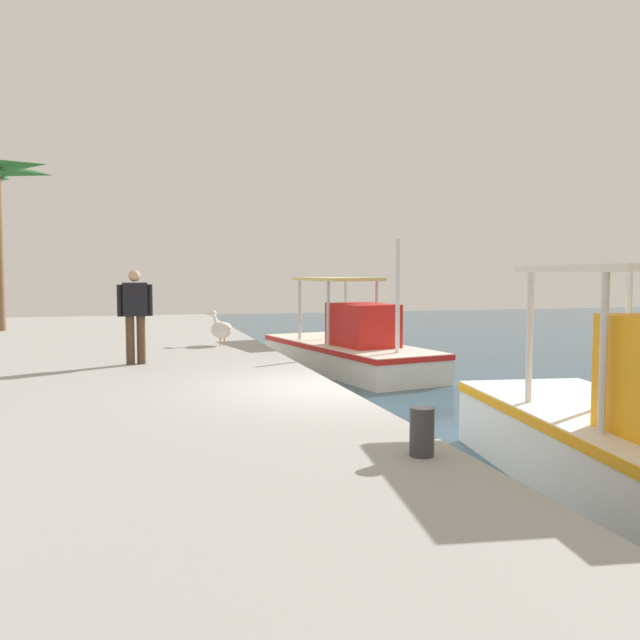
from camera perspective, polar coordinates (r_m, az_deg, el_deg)
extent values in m
cube|color=silver|center=(17.19, 2.36, -3.16)|extent=(6.43, 3.14, 0.72)
cube|color=red|center=(17.15, 2.36, -2.24)|extent=(6.48, 3.19, 0.12)
cube|color=red|center=(16.43, 3.68, -0.42)|extent=(1.92, 1.52, 1.04)
cylinder|color=silver|center=(17.99, -1.75, 0.87)|extent=(0.08, 0.08, 1.60)
cylinder|color=silver|center=(18.63, 2.19, 0.98)|extent=(0.08, 0.08, 1.60)
cylinder|color=silver|center=(16.50, 0.70, 0.57)|extent=(0.08, 0.08, 1.60)
cylinder|color=silver|center=(17.20, 4.88, 0.70)|extent=(0.08, 0.08, 1.60)
cube|color=#D8CC72|center=(17.53, 1.50, 3.52)|extent=(2.73, 1.93, 0.08)
cylinder|color=silver|center=(15.08, 6.67, 2.06)|extent=(0.10, 0.10, 2.57)
torus|color=orange|center=(16.67, 5.84, -0.36)|extent=(0.55, 0.20, 0.54)
cylinder|color=silver|center=(8.74, 17.51, -1.42)|extent=(0.08, 0.08, 1.64)
cylinder|color=silver|center=(9.40, 24.85, -1.24)|extent=(0.08, 0.08, 1.64)
cylinder|color=silver|center=(7.30, 23.11, -2.64)|extent=(0.08, 0.08, 1.64)
cube|color=silver|center=(8.30, 24.27, 4.07)|extent=(2.65, 1.73, 0.08)
cylinder|color=tan|center=(16.03, -8.20, -1.75)|extent=(0.04, 0.04, 0.22)
cylinder|color=tan|center=(15.95, -8.53, -1.78)|extent=(0.04, 0.04, 0.22)
ellipsoid|color=white|center=(16.00, -8.49, -0.86)|extent=(0.71, 0.62, 0.40)
ellipsoid|color=silver|center=(15.96, -8.38, -0.65)|extent=(0.66, 0.61, 0.28)
cylinder|color=white|center=(16.13, -8.94, -0.04)|extent=(0.21, 0.18, 0.27)
sphere|color=white|center=(16.18, -9.13, 0.54)|extent=(0.22, 0.22, 0.16)
cone|color=#F2B272|center=(16.34, -9.58, 0.50)|extent=(0.29, 0.22, 0.07)
cylinder|color=#4C3823|center=(13.04, -15.95, -1.68)|extent=(0.16, 0.16, 0.92)
cylinder|color=#4C3823|center=(13.05, -15.07, -1.66)|extent=(0.16, 0.16, 0.92)
cube|color=black|center=(12.99, -15.57, 1.72)|extent=(0.26, 0.46, 0.63)
cylinder|color=black|center=(12.98, -16.79, 1.60)|extent=(0.10, 0.10, 0.60)
cylinder|color=black|center=(13.01, -14.36, 1.66)|extent=(0.10, 0.10, 0.60)
sphere|color=tan|center=(12.98, -15.61, 3.67)|extent=(0.22, 0.22, 0.22)
cylinder|color=#333338|center=(6.48, 8.72, -9.43)|extent=(0.24, 0.24, 0.47)
cone|color=#2D6B33|center=(21.44, -24.26, 11.98)|extent=(1.28, 1.74, 0.44)
cone|color=#2D6B33|center=(22.33, -23.93, 11.49)|extent=(1.29, 1.74, 0.44)
cone|color=#2D6B33|center=(22.55, -25.53, 11.01)|extent=(1.28, 0.64, 0.44)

